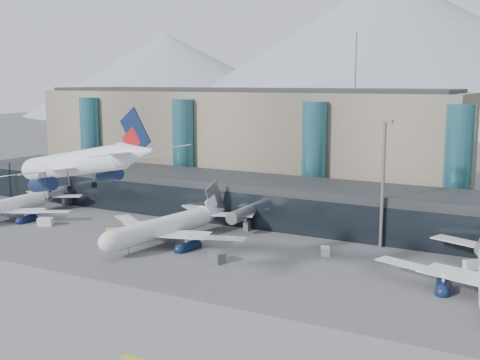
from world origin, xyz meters
name	(u,v)px	position (x,y,z in m)	size (l,w,h in m)	color
ground	(105,296)	(0.00, 0.00, 0.00)	(900.00, 900.00, 0.00)	#515154
runway_strip	(29,330)	(0.00, -15.00, 0.02)	(400.00, 40.00, 0.04)	slate
runway_markings	(29,330)	(0.00, -15.00, 0.05)	(128.00, 1.00, 0.02)	gold
concourse	(268,201)	(-0.02, 57.73, 4.97)	(170.00, 27.00, 10.00)	black
terminal_main	(241,140)	(-25.00, 90.00, 15.44)	(130.00, 30.00, 31.00)	gray
teal_towers	(245,152)	(-14.99, 74.01, 14.01)	(116.40, 19.40, 46.00)	#27616E
lightmast_mid	(383,177)	(30.00, 48.00, 14.42)	(3.00, 1.20, 25.60)	slate
hero_jet	(87,156)	(0.84, -3.43, 22.32)	(31.55, 31.19, 10.19)	white
jet_parked_left	(17,200)	(-56.40, 32.39, 4.17)	(34.24, 33.43, 11.03)	white
jet_parked_mid	(174,219)	(-9.46, 32.53, 4.65)	(37.82, 37.89, 12.29)	white
veh_a	(45,222)	(-43.03, 28.69, 0.93)	(3.31, 1.86, 1.86)	silver
veh_b	(170,222)	(-17.93, 43.00, 0.72)	(2.50, 1.54, 1.44)	yellow
veh_c	(217,257)	(6.34, 23.53, 0.98)	(3.54, 1.87, 1.97)	#49494D
veh_d	(472,265)	(48.17, 41.95, 0.79)	(2.75, 1.47, 1.57)	silver
veh_g	(325,251)	(22.21, 37.52, 0.78)	(2.68, 1.57, 1.57)	silver
veh_h	(116,234)	(-20.45, 27.02, 1.18)	(4.25, 2.24, 2.35)	yellow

